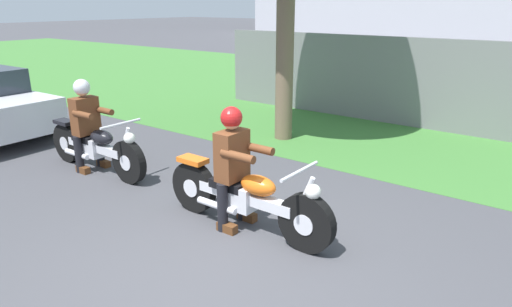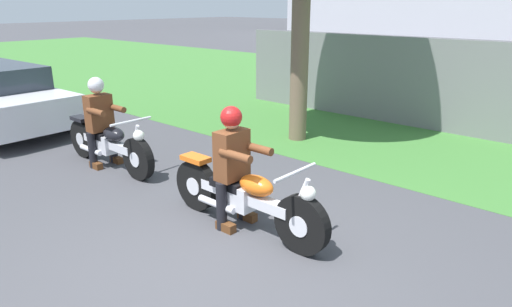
# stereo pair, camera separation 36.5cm
# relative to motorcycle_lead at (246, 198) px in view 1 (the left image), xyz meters

# --- Properties ---
(ground) EXTENTS (120.00, 120.00, 0.00)m
(ground) POSITION_rel_motorcycle_lead_xyz_m (0.28, -0.95, -0.39)
(ground) COLOR #424247
(grass_verge) EXTENTS (60.00, 12.00, 0.01)m
(grass_verge) POSITION_rel_motorcycle_lead_xyz_m (0.28, 8.33, -0.38)
(grass_verge) COLOR #3D7533
(grass_verge) RESTS_ON ground
(motorcycle_lead) EXTENTS (2.22, 0.66, 0.87)m
(motorcycle_lead) POSITION_rel_motorcycle_lead_xyz_m (0.00, 0.00, 0.00)
(motorcycle_lead) COLOR black
(motorcycle_lead) RESTS_ON ground
(rider_lead) EXTENTS (0.55, 0.48, 1.40)m
(rider_lead) POSITION_rel_motorcycle_lead_xyz_m (-0.17, 0.00, 0.43)
(rider_lead) COLOR black
(rider_lead) RESTS_ON ground
(motorcycle_follow) EXTENTS (2.17, 0.66, 0.87)m
(motorcycle_follow) POSITION_rel_motorcycle_lead_xyz_m (-2.95, 0.10, -0.00)
(motorcycle_follow) COLOR black
(motorcycle_follow) RESTS_ON ground
(rider_follow) EXTENTS (0.55, 0.48, 1.39)m
(rider_follow) POSITION_rel_motorcycle_lead_xyz_m (-3.12, 0.10, 0.42)
(rider_follow) COLOR black
(rider_follow) RESTS_ON ground
(fence_segment) EXTENTS (7.00, 0.06, 1.80)m
(fence_segment) POSITION_rel_motorcycle_lead_xyz_m (-1.27, 5.62, 0.51)
(fence_segment) COLOR slate
(fence_segment) RESTS_ON ground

